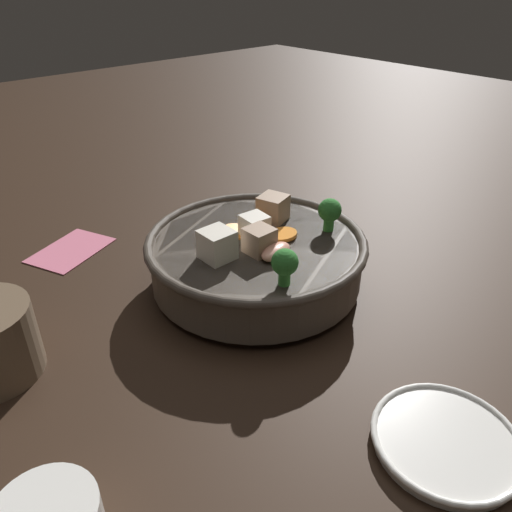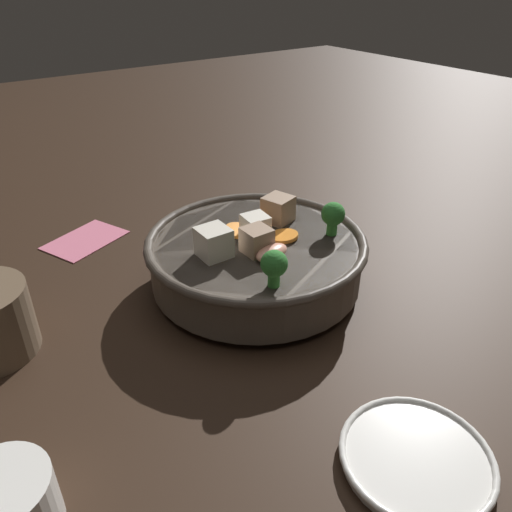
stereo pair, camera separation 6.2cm
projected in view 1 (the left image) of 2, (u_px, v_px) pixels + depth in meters
The scene contains 4 objects.
ground_plane at pixel (256, 284), 0.65m from camera, with size 3.00×3.00×0.00m, color black.
stirfry_bowl at pixel (256, 255), 0.62m from camera, with size 0.27×0.27×0.11m.
side_saucer at pixel (446, 441), 0.43m from camera, with size 0.13×0.13×0.01m.
napkin at pixel (71, 250), 0.72m from camera, with size 0.13×0.11×0.00m.
Camera 1 is at (0.36, 0.40, 0.36)m, focal length 35.00 mm.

